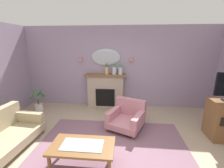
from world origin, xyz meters
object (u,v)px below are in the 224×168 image
Objects in this scene: fireplace at (106,91)px; wall_mirror at (106,57)px; mantel_vase_left at (114,69)px; mantel_vase_centre at (120,69)px; wall_sconce_left at (80,58)px; wall_sconce_right at (132,59)px; armchair_beside_couch at (127,116)px; mantel_vase_right at (107,69)px; potted_plant_small_fern at (38,101)px; coffee_table at (83,148)px.

wall_mirror is at bearing 90.00° from fireplace.
wall_mirror is at bearing 150.46° from mantel_vase_left.
wall_mirror is (-0.50, 0.17, 0.38)m from mantel_vase_centre.
mantel_vase_left is at bearing -29.54° from wall_mirror.
wall_mirror is 0.85m from wall_sconce_left.
wall_sconce_right is at bearing 6.16° from fireplace.
wall_mirror is 2.14m from armchair_beside_couch.
wall_sconce_left is 2.51m from armchair_beside_couch.
wall_mirror reaches higher than mantel_vase_left.
mantel_vase_right reaches higher than potted_plant_small_fern.
mantel_vase_centre reaches higher than coffee_table.
wall_sconce_right is (0.85, 0.09, 1.09)m from fireplace.
mantel_vase_right reaches higher than coffee_table.
armchair_beside_couch is 2.98m from potted_plant_small_fern.
fireplace is 1.42× the size of wall_mirror.
armchair_beside_couch is (0.78, 1.41, -0.08)m from coffee_table.
fireplace is 2.71m from coffee_table.
mantel_vase_right is 0.42× the size of wall_mirror.
mantel_vase_left is 0.20m from mantel_vase_centre.
armchair_beside_couch is at bearing -60.50° from fireplace.
wall_sconce_left reaches higher than mantel_vase_right.
potted_plant_small_fern is (-1.29, -0.62, -1.31)m from wall_sconce_left.
mantel_vase_left is 0.38× the size of armchair_beside_couch.
mantel_vase_left is at bearing 82.64° from coffee_table.
wall_sconce_right reaches higher than mantel_vase_centre.
potted_plant_small_fern is at bearing 165.03° from armchair_beside_couch.
potted_plant_small_fern is at bearing -162.61° from wall_mirror.
mantel_vase_left is 1.02× the size of mantel_vase_centre.
fireplace is at bearing -173.84° from wall_sconce_right.
wall_mirror reaches higher than potted_plant_small_fern.
coffee_table is at bearing -46.06° from potted_plant_small_fern.
mantel_vase_centre is at bearing 10.74° from potted_plant_small_fern.
wall_sconce_left is at bearing 106.05° from coffee_table.
coffee_table is at bearing -119.04° from armchair_beside_couch.
fireplace is 0.82m from mantel_vase_left.
armchair_beside_couch is at bearing -62.97° from wall_mirror.
mantel_vase_right is at bearing -171.47° from wall_sconce_right.
wall_sconce_right is at bearing 85.27° from armchair_beside_couch.
mantel_vase_centre is 2.86m from potted_plant_small_fern.
potted_plant_small_fern is (-2.44, -0.50, -0.99)m from mantel_vase_left.
potted_plant_small_fern is (-2.10, 2.18, -0.04)m from coffee_table.
mantel_vase_right is 1.01× the size of mantel_vase_centre.
wall_sconce_right is at bearing -3.37° from wall_mirror.
mantel_vase_right is 2.85× the size of wall_sconce_right.
mantel_vase_centre is 1.39m from wall_sconce_left.
wall_sconce_left is 1.95m from potted_plant_small_fern.
wall_sconce_left is 1.70m from wall_sconce_right.
wall_sconce_right is at bearing 8.53° from mantel_vase_right.
wall_mirror is at bearing 117.03° from armchair_beside_couch.
potted_plant_small_fern is at bearing -169.26° from mantel_vase_centre.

